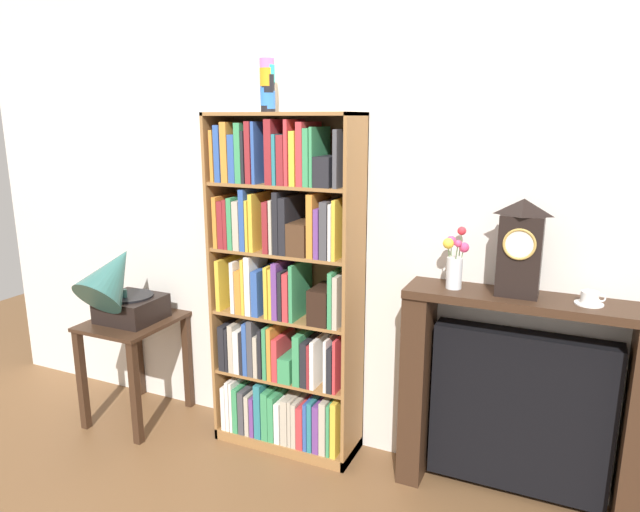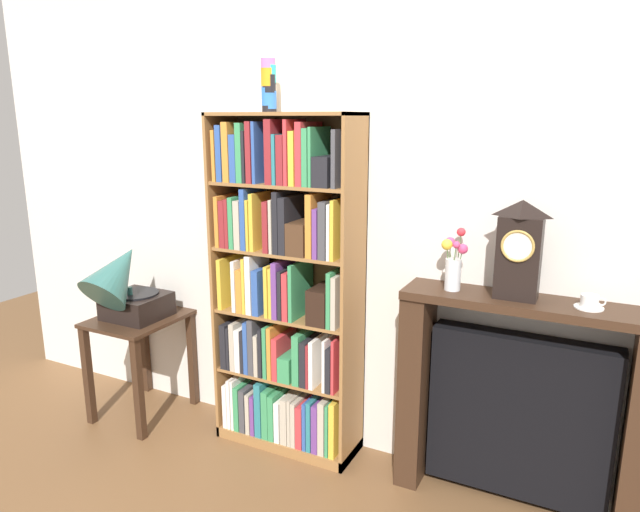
{
  "view_description": "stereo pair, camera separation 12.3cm",
  "coord_description": "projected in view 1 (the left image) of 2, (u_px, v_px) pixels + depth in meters",
  "views": [
    {
      "loc": [
        1.39,
        -2.45,
        1.83
      ],
      "look_at": [
        0.2,
        0.15,
        1.13
      ],
      "focal_mm": 32.0,
      "sensor_mm": 36.0,
      "label": 1
    },
    {
      "loc": [
        1.5,
        -2.4,
        1.83
      ],
      "look_at": [
        0.2,
        0.15,
        1.13
      ],
      "focal_mm": 32.0,
      "sensor_mm": 36.0,
      "label": 2
    }
  ],
  "objects": [
    {
      "name": "teacup_with_saucer",
      "position": [
        590.0,
        299.0,
        2.46
      ],
      "size": [
        0.12,
        0.12,
        0.06
      ],
      "color": "white",
      "rests_on": "fireplace_mantel"
    },
    {
      "name": "bookshelf",
      "position": [
        284.0,
        299.0,
        3.09
      ],
      "size": [
        0.81,
        0.3,
        1.85
      ],
      "color": "olive",
      "rests_on": "ground"
    },
    {
      "name": "cup_stack",
      "position": [
        267.0,
        85.0,
        2.86
      ],
      "size": [
        0.08,
        0.08,
        0.26
      ],
      "color": "black",
      "rests_on": "bookshelf"
    },
    {
      "name": "side_table_left",
      "position": [
        135.0,
        344.0,
        3.47
      ],
      "size": [
        0.47,
        0.54,
        0.64
      ],
      "color": "#382316",
      "rests_on": "ground"
    },
    {
      "name": "ground_plane",
      "position": [
        275.0,
        457.0,
        3.16
      ],
      "size": [
        7.78,
        6.4,
        0.02
      ],
      "primitive_type": "cube",
      "color": "brown"
    },
    {
      "name": "mantel_clock",
      "position": [
        520.0,
        248.0,
        2.53
      ],
      "size": [
        0.19,
        0.12,
        0.44
      ],
      "color": "black",
      "rests_on": "fireplace_mantel"
    },
    {
      "name": "flower_vase",
      "position": [
        455.0,
        262.0,
        2.68
      ],
      "size": [
        0.12,
        0.14,
        0.29
      ],
      "color": "silver",
      "rests_on": "fireplace_mantel"
    },
    {
      "name": "gramophone",
      "position": [
        119.0,
        287.0,
        3.3
      ],
      "size": [
        0.34,
        0.51,
        0.54
      ],
      "color": "black",
      "rests_on": "side_table_left"
    },
    {
      "name": "fireplace_mantel",
      "position": [
        520.0,
        402.0,
        2.71
      ],
      "size": [
        1.11,
        0.27,
        1.04
      ],
      "color": "#382316",
      "rests_on": "ground"
    },
    {
      "name": "wall_back",
      "position": [
        321.0,
        212.0,
        3.1
      ],
      "size": [
        4.78,
        0.08,
        2.65
      ],
      "primitive_type": "cube",
      "color": "silver",
      "rests_on": "ground"
    }
  ]
}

